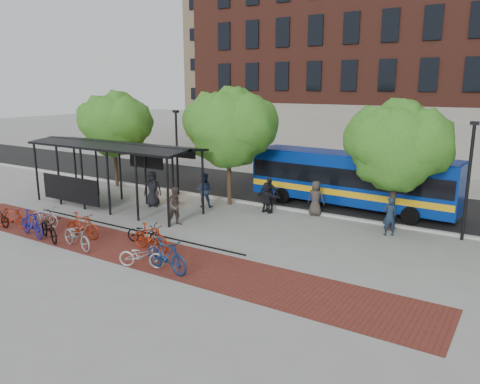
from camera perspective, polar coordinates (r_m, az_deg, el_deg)
The scene contains 31 objects.
ground at distance 22.19m, azimuth 0.40°, elevation -4.33°, with size 160.00×160.00×0.00m, color #9E9E99.
asphalt_street at distance 29.04m, azimuth 8.84°, elevation -0.32°, with size 160.00×8.00×0.01m, color black.
curb at distance 25.52m, azimuth 5.19°, elevation -1.94°, with size 160.00×0.25×0.12m, color #B7B7B2.
brick_strip at distance 19.68m, azimuth -12.49°, elevation -6.94°, with size 24.00×3.00×0.01m, color maroon.
bike_rack_rail at distance 21.16m, azimuth -13.28°, elevation -5.57°, with size 12.00×0.05×0.95m, color black.
building_tower at distance 64.59m, azimuth 7.79°, elevation 20.33°, with size 22.00×22.00×30.00m, color #7A664C.
bus_shelter at distance 26.36m, azimuth -15.36°, elevation 4.65°, with size 10.60×3.07×3.60m.
tree_a at distance 31.57m, azimuth -14.98°, elevation 8.24°, with size 4.90×4.00×6.18m.
tree_b at distance 25.67m, azimuth -1.11°, elevation 8.18°, with size 5.15×4.20×6.47m.
tree_c at distance 22.06m, azimuth 18.83°, elevation 5.65°, with size 4.66×3.80×5.92m.
lamp_post_left at distance 28.51m, azimuth -7.70°, elevation 5.08°, with size 0.35×0.20×5.12m.
lamp_post_right at distance 22.00m, azimuth 26.10°, elevation 1.54°, with size 0.35×0.20×5.12m.
bus at distance 25.87m, azimuth 13.42°, elevation 1.76°, with size 11.26×3.10×3.01m.
bike_1 at distance 24.38m, azimuth -26.01°, elevation -2.88°, with size 0.47×1.66×1.00m, color maroon.
bike_2 at distance 24.19m, azimuth -22.66°, elevation -2.73°, with size 0.63×1.80×0.94m, color #A4A4A6.
bike_3 at distance 22.68m, azimuth -24.07°, elevation -3.52°, with size 0.57×2.01×1.21m, color navy.
bike_4 at distance 21.89m, azimuth -22.27°, elevation -4.11°, with size 0.71×2.04×1.07m, color black.
bike_5 at distance 21.67m, azimuth -18.69°, elevation -3.88°, with size 0.54×1.92×1.15m, color #9F280E.
bike_6 at distance 20.41m, azimuth -19.26°, elevation -5.06°, with size 0.72×2.05×1.08m, color gray.
bike_8 at distance 20.30m, azimuth -11.57°, elevation -4.93°, with size 0.60×1.73×0.91m, color black.
bike_9 at distance 19.35m, azimuth -10.83°, elevation -5.44°, with size 0.53×1.88×1.13m, color #A02B0E.
bike_10 at distance 17.75m, azimuth -11.90°, elevation -7.56°, with size 0.61×1.76×0.92m, color #B3B3B6.
bike_11 at distance 17.11m, azimuth -8.96°, elevation -7.66°, with size 0.58×2.06×1.24m, color navy.
pedestrian_0 at distance 26.22m, azimuth -10.61°, elevation 0.38°, with size 0.96×0.63×1.97m, color black.
pedestrian_1 at distance 26.34m, azimuth -10.27°, elevation -0.06°, with size 0.55×0.36×1.52m, color #453B37.
pedestrian_2 at distance 25.71m, azimuth -4.39°, elevation 0.22°, with size 0.92×0.72×1.89m, color #202C4A.
pedestrian_4 at distance 24.80m, azimuth 3.55°, elevation -0.30°, with size 1.08×0.45×1.84m, color #242424.
pedestrian_5 at distance 24.55m, azimuth 3.30°, elevation -0.67°, with size 1.52×0.49×1.64m, color black.
pedestrian_6 at distance 24.31m, azimuth 9.21°, elevation -0.75°, with size 0.89×0.58×1.81m, color #3B342F.
pedestrian_7 at distance 21.84m, azimuth 17.78°, elevation -2.83°, with size 0.65×0.43×1.78m, color #1A293D.
pedestrian_8 at distance 22.49m, azimuth -7.76°, elevation -1.72°, with size 0.92×0.71×1.89m, color brown.
Camera 1 is at (11.28, -17.94, 6.60)m, focal length 35.00 mm.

